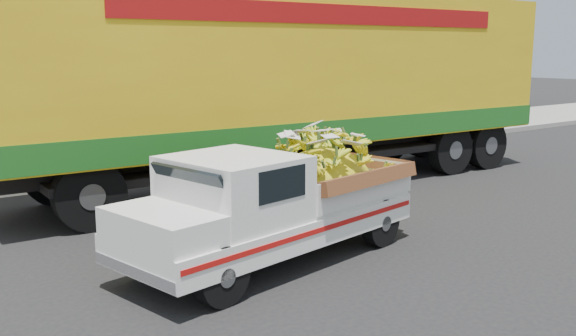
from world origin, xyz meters
TOP-DOWN VIEW (x-y plane):
  - ground at (0.00, 0.00)m, footprint 100.00×100.00m
  - curb at (0.00, 5.35)m, footprint 60.00×0.25m
  - sidewalk at (0.00, 7.45)m, footprint 60.00×4.00m
  - building_right at (14.00, 14.35)m, footprint 14.00×6.00m
  - pickup_truck at (-1.37, -0.70)m, footprint 4.41×2.27m
  - semi_trailer at (1.47, 2.90)m, footprint 12.03×2.97m

SIDE VIEW (x-z plane):
  - ground at x=0.00m, z-range 0.00..0.00m
  - sidewalk at x=0.00m, z-range 0.00..0.14m
  - curb at x=0.00m, z-range 0.00..0.15m
  - pickup_truck at x=-1.37m, z-range 0.06..1.53m
  - semi_trailer at x=1.47m, z-range 0.22..4.02m
  - building_right at x=14.00m, z-range 0.00..6.00m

